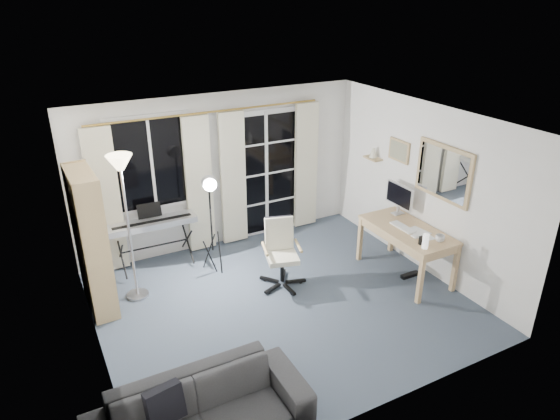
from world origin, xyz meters
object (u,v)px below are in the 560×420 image
object	(u,v)px
torchiere_lamp	(123,185)
monitor	(399,196)
desk	(407,234)
keyboard_piano	(152,224)
studio_light	(210,195)
mug	(440,238)
sofa	(199,406)
office_chair	(280,246)
bookshelf	(89,247)

from	to	relation	value
torchiere_lamp	monitor	size ratio (longest dim) A/B	3.73
desk	keyboard_piano	bearing A→B (deg)	148.35
desk	monitor	bearing A→B (deg)	66.11
studio_light	mug	distance (m)	3.10
monitor	sofa	xyz separation A→B (m)	(-3.73, -1.82, -0.62)
sofa	studio_light	bearing A→B (deg)	66.97
office_chair	sofa	xyz separation A→B (m)	(-1.89, -2.03, -0.17)
keyboard_piano	studio_light	xyz separation A→B (m)	(0.70, -0.55, 0.52)
office_chair	desk	size ratio (longest dim) A/B	0.69
monitor	studio_light	bearing A→B (deg)	161.02
office_chair	desk	xyz separation A→B (m)	(1.65, -0.66, 0.09)
torchiere_lamp	keyboard_piano	world-z (taller)	torchiere_lamp
bookshelf	sofa	distance (m)	2.68
desk	monitor	distance (m)	0.61
torchiere_lamp	monitor	world-z (taller)	torchiere_lamp
desk	office_chair	bearing A→B (deg)	157.89
desk	sofa	size ratio (longest dim) A/B	0.70
bookshelf	mug	bearing A→B (deg)	-24.63
torchiere_lamp	monitor	distance (m)	3.83
desk	monitor	size ratio (longest dim) A/B	2.60
keyboard_piano	office_chair	distance (m)	1.88
bookshelf	office_chair	xyz separation A→B (m)	(2.36, -0.56, -0.32)
desk	sofa	world-z (taller)	sofa
keyboard_piano	studio_light	bearing A→B (deg)	-37.11
sofa	desk	bearing A→B (deg)	21.42
studio_light	sofa	world-z (taller)	studio_light
office_chair	monitor	size ratio (longest dim) A/B	1.78
torchiere_lamp	keyboard_piano	size ratio (longest dim) A/B	1.56
office_chair	mug	xyz separation A→B (m)	(1.75, -1.16, 0.24)
studio_light	monitor	size ratio (longest dim) A/B	2.86
office_chair	mug	size ratio (longest dim) A/B	7.83
keyboard_piano	mug	distance (m)	3.96
mug	sofa	size ratio (longest dim) A/B	0.06
bookshelf	keyboard_piano	size ratio (longest dim) A/B	1.46
bookshelf	monitor	bearing A→B (deg)	-12.27
monitor	sofa	world-z (taller)	monitor
bookshelf	desk	world-z (taller)	bookshelf
torchiere_lamp	desk	world-z (taller)	torchiere_lamp
keyboard_piano	office_chair	world-z (taller)	keyboard_piano
keyboard_piano	sofa	size ratio (longest dim) A/B	0.64
desk	mug	size ratio (longest dim) A/B	11.41
torchiere_lamp	keyboard_piano	xyz separation A→B (m)	(0.43, 0.65, -0.90)
sofa	bookshelf	bearing A→B (deg)	100.45
studio_light	desk	world-z (taller)	studio_light
torchiere_lamp	office_chair	world-z (taller)	torchiere_lamp
office_chair	sofa	distance (m)	2.78
torchiere_lamp	monitor	bearing A→B (deg)	-11.82
studio_light	sofa	bearing A→B (deg)	-101.30
bookshelf	studio_light	world-z (taller)	bookshelf
torchiere_lamp	keyboard_piano	distance (m)	1.19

